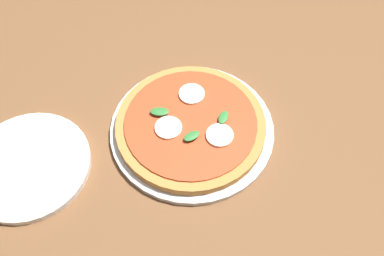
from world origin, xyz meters
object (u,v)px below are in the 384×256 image
at_px(serving_tray, 192,129).
at_px(plate_white, 28,165).
at_px(dining_table, 154,149).
at_px(pizza, 191,125).

relative_size(serving_tray, plate_white, 1.39).
bearing_deg(plate_white, serving_tray, -177.61).
distance_m(dining_table, plate_white, 0.25).
height_order(dining_table, plate_white, plate_white).
bearing_deg(dining_table, plate_white, 10.31).
distance_m(serving_tray, plate_white, 0.31).
bearing_deg(dining_table, pizza, 157.91).
relative_size(dining_table, plate_white, 5.98).
bearing_deg(serving_tray, dining_table, -21.13).
distance_m(dining_table, serving_tray, 0.12).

